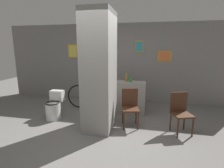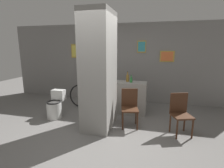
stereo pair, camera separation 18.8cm
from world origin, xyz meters
name	(u,v)px [view 1 (the left image)]	position (x,y,z in m)	size (l,w,h in m)	color
ground_plane	(96,136)	(0.00, 0.00, 0.00)	(14.00, 14.00, 0.00)	slate
wall_back	(118,63)	(0.00, 2.63, 1.30)	(8.00, 0.09, 2.60)	gray
pillar_center	(99,72)	(-0.04, 0.46, 1.30)	(0.65, 0.93, 2.60)	gray
counter_shelf	(125,97)	(0.40, 1.49, 0.45)	(1.14, 0.44, 0.90)	gray
toilet	(54,107)	(-1.35, 0.69, 0.30)	(0.38, 0.54, 0.70)	silver
chair_near_pillar	(130,106)	(0.63, 0.68, 0.48)	(0.46, 0.46, 0.88)	#422616
chair_by_doorway	(181,111)	(1.74, 0.56, 0.48)	(0.49, 0.49, 0.88)	#422616
bicycle	(96,97)	(-0.47, 1.58, 0.38)	(1.82, 0.42, 0.78)	black
bottle_tall	(127,78)	(0.44, 1.52, 1.01)	(0.08, 0.08, 0.30)	olive
bottle_short	(130,79)	(0.55, 1.43, 0.97)	(0.07, 0.07, 0.21)	#267233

